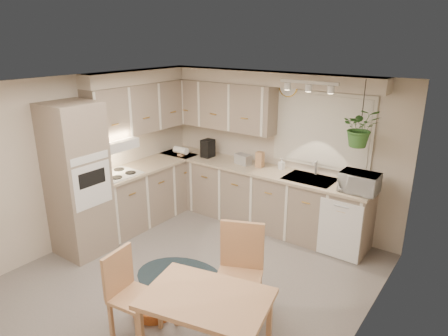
# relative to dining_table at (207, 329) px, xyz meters

# --- Properties ---
(floor) EXTENTS (4.20, 4.20, 0.00)m
(floor) POSITION_rel_dining_table_xyz_m (-0.98, 0.96, -0.35)
(floor) COLOR slate
(floor) RESTS_ON ground
(ceiling) EXTENTS (4.20, 4.20, 0.00)m
(ceiling) POSITION_rel_dining_table_xyz_m (-0.98, 0.96, 2.05)
(ceiling) COLOR white
(ceiling) RESTS_ON wall_back
(wall_back) EXTENTS (4.00, 0.04, 2.40)m
(wall_back) POSITION_rel_dining_table_xyz_m (-0.98, 3.06, 0.85)
(wall_back) COLOR beige
(wall_back) RESTS_ON floor
(wall_front) EXTENTS (4.00, 0.04, 2.40)m
(wall_front) POSITION_rel_dining_table_xyz_m (-0.98, -1.14, 0.85)
(wall_front) COLOR beige
(wall_front) RESTS_ON floor
(wall_left) EXTENTS (0.04, 4.20, 2.40)m
(wall_left) POSITION_rel_dining_table_xyz_m (-2.98, 0.96, 0.85)
(wall_left) COLOR beige
(wall_left) RESTS_ON floor
(wall_right) EXTENTS (0.04, 4.20, 2.40)m
(wall_right) POSITION_rel_dining_table_xyz_m (1.02, 0.96, 0.85)
(wall_right) COLOR beige
(wall_right) RESTS_ON floor
(base_cab_left) EXTENTS (0.60, 1.85, 0.90)m
(base_cab_left) POSITION_rel_dining_table_xyz_m (-2.68, 1.83, 0.10)
(base_cab_left) COLOR gray
(base_cab_left) RESTS_ON floor
(base_cab_back) EXTENTS (3.60, 0.60, 0.90)m
(base_cab_back) POSITION_rel_dining_table_xyz_m (-1.18, 2.76, 0.10)
(base_cab_back) COLOR gray
(base_cab_back) RESTS_ON floor
(counter_left) EXTENTS (0.64, 1.89, 0.04)m
(counter_left) POSITION_rel_dining_table_xyz_m (-2.67, 1.83, 0.57)
(counter_left) COLOR tan
(counter_left) RESTS_ON base_cab_left
(counter_back) EXTENTS (3.64, 0.64, 0.04)m
(counter_back) POSITION_rel_dining_table_xyz_m (-1.18, 2.75, 0.57)
(counter_back) COLOR tan
(counter_back) RESTS_ON base_cab_back
(oven_stack) EXTENTS (0.65, 0.65, 2.10)m
(oven_stack) POSITION_rel_dining_table_xyz_m (-2.66, 0.58, 0.70)
(oven_stack) COLOR gray
(oven_stack) RESTS_ON floor
(wall_oven_face) EXTENTS (0.02, 0.56, 0.58)m
(wall_oven_face) POSITION_rel_dining_table_xyz_m (-2.34, 0.58, 0.70)
(wall_oven_face) COLOR silver
(wall_oven_face) RESTS_ON oven_stack
(upper_cab_left) EXTENTS (0.35, 2.00, 0.75)m
(upper_cab_left) POSITION_rel_dining_table_xyz_m (-2.81, 1.96, 1.47)
(upper_cab_left) COLOR gray
(upper_cab_left) RESTS_ON wall_left
(upper_cab_back) EXTENTS (2.00, 0.35, 0.75)m
(upper_cab_back) POSITION_rel_dining_table_xyz_m (-1.98, 2.88, 1.47)
(upper_cab_back) COLOR gray
(upper_cab_back) RESTS_ON wall_back
(soffit_left) EXTENTS (0.30, 2.00, 0.20)m
(soffit_left) POSITION_rel_dining_table_xyz_m (-2.83, 1.96, 1.95)
(soffit_left) COLOR beige
(soffit_left) RESTS_ON wall_left
(soffit_back) EXTENTS (3.60, 0.30, 0.20)m
(soffit_back) POSITION_rel_dining_table_xyz_m (-1.18, 2.91, 1.95)
(soffit_back) COLOR beige
(soffit_back) RESTS_ON wall_back
(cooktop) EXTENTS (0.52, 0.58, 0.02)m
(cooktop) POSITION_rel_dining_table_xyz_m (-2.66, 1.26, 0.59)
(cooktop) COLOR silver
(cooktop) RESTS_ON counter_left
(range_hood) EXTENTS (0.40, 0.60, 0.14)m
(range_hood) POSITION_rel_dining_table_xyz_m (-2.68, 1.26, 1.05)
(range_hood) COLOR silver
(range_hood) RESTS_ON upper_cab_left
(window_blinds) EXTENTS (1.40, 0.02, 1.00)m
(window_blinds) POSITION_rel_dining_table_xyz_m (-0.28, 3.03, 1.25)
(window_blinds) COLOR silver
(window_blinds) RESTS_ON wall_back
(window_frame) EXTENTS (1.50, 0.02, 1.10)m
(window_frame) POSITION_rel_dining_table_xyz_m (-0.28, 3.04, 1.25)
(window_frame) COLOR beige
(window_frame) RESTS_ON wall_back
(sink) EXTENTS (0.70, 0.48, 0.10)m
(sink) POSITION_rel_dining_table_xyz_m (-0.28, 2.76, 0.55)
(sink) COLOR #AFB2B8
(sink) RESTS_ON counter_back
(dishwasher_front) EXTENTS (0.58, 0.02, 0.83)m
(dishwasher_front) POSITION_rel_dining_table_xyz_m (0.32, 2.45, 0.07)
(dishwasher_front) COLOR silver
(dishwasher_front) RESTS_ON base_cab_back
(track_light_bar) EXTENTS (0.80, 0.04, 0.04)m
(track_light_bar) POSITION_rel_dining_table_xyz_m (-0.28, 2.51, 1.98)
(track_light_bar) COLOR silver
(track_light_bar) RESTS_ON ceiling
(wall_clock) EXTENTS (0.30, 0.03, 0.30)m
(wall_clock) POSITION_rel_dining_table_xyz_m (-0.83, 3.03, 1.83)
(wall_clock) COLOR #E1B84F
(wall_clock) RESTS_ON wall_back
(dining_table) EXTENTS (1.26, 0.98, 0.70)m
(dining_table) POSITION_rel_dining_table_xyz_m (0.00, 0.00, 0.00)
(dining_table) COLOR tan
(dining_table) RESTS_ON floor
(chair_left) EXTENTS (0.47, 0.47, 0.90)m
(chair_left) POSITION_rel_dining_table_xyz_m (-0.81, -0.14, 0.10)
(chair_left) COLOR tan
(chair_left) RESTS_ON floor
(chair_back) EXTENTS (0.65, 0.65, 1.05)m
(chair_back) POSITION_rel_dining_table_xyz_m (-0.08, 0.63, 0.17)
(chair_back) COLOR tan
(chair_back) RESTS_ON floor
(braided_rug) EXTENTS (1.29, 1.06, 0.01)m
(braided_rug) POSITION_rel_dining_table_xyz_m (-1.12, 0.86, -0.35)
(braided_rug) COLOR black
(braided_rug) RESTS_ON floor
(pet_bed) EXTENTS (0.57, 0.57, 0.11)m
(pet_bed) POSITION_rel_dining_table_xyz_m (-0.90, 0.21, -0.30)
(pet_bed) COLOR #B86B24
(pet_bed) RESTS_ON floor
(microwave) EXTENTS (0.49, 0.27, 0.33)m
(microwave) POSITION_rel_dining_table_xyz_m (0.45, 2.66, 0.75)
(microwave) COLOR silver
(microwave) RESTS_ON counter_back
(soap_bottle) EXTENTS (0.12, 0.19, 0.08)m
(soap_bottle) POSITION_rel_dining_table_xyz_m (-0.82, 2.91, 0.63)
(soap_bottle) COLOR silver
(soap_bottle) RESTS_ON counter_back
(hanging_plant) EXTENTS (0.61, 0.64, 0.39)m
(hanging_plant) POSITION_rel_dining_table_xyz_m (0.39, 2.66, 1.39)
(hanging_plant) COLOR #326327
(hanging_plant) RESTS_ON ceiling
(coffee_maker) EXTENTS (0.18, 0.21, 0.30)m
(coffee_maker) POSITION_rel_dining_table_xyz_m (-2.15, 2.76, 0.74)
(coffee_maker) COLOR black
(coffee_maker) RESTS_ON counter_back
(toaster) EXTENTS (0.29, 0.20, 0.16)m
(toaster) POSITION_rel_dining_table_xyz_m (-1.45, 2.78, 0.67)
(toaster) COLOR #AFB2B8
(toaster) RESTS_ON counter_back
(knife_block) EXTENTS (0.12, 0.12, 0.24)m
(knife_block) POSITION_rel_dining_table_xyz_m (-1.15, 2.81, 0.71)
(knife_block) COLOR tan
(knife_block) RESTS_ON counter_back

